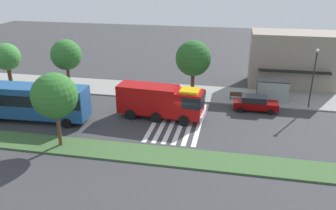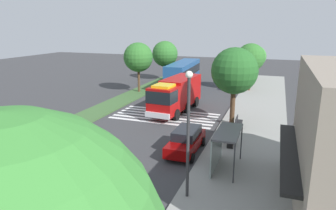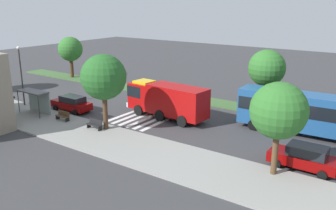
% 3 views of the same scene
% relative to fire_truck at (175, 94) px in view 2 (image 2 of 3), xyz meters
% --- Properties ---
extents(ground_plane, '(120.00, 120.00, 0.00)m').
position_rel_fire_truck_xyz_m(ground_plane, '(2.67, -0.48, -1.96)').
color(ground_plane, '#38383A').
extents(sidewalk, '(60.00, 5.77, 0.14)m').
position_rel_fire_truck_xyz_m(sidewalk, '(2.67, 8.07, -1.89)').
color(sidewalk, gray).
rests_on(sidewalk, ground_plane).
extents(median_strip, '(60.00, 3.00, 0.14)m').
position_rel_fire_truck_xyz_m(median_strip, '(2.67, -7.65, -1.89)').
color(median_strip, '#3D6033').
rests_on(median_strip, ground_plane).
extents(crosswalk, '(4.95, 10.20, 0.01)m').
position_rel_fire_truck_xyz_m(crosswalk, '(1.68, -0.48, -1.96)').
color(crosswalk, silver).
rests_on(crosswalk, ground_plane).
extents(fire_truck, '(9.15, 3.27, 3.44)m').
position_rel_fire_truck_xyz_m(fire_truck, '(0.00, 0.00, 0.00)').
color(fire_truck, '#A50C0C').
rests_on(fire_truck, ground_plane).
extents(parked_car_west, '(4.69, 2.12, 1.77)m').
position_rel_fire_truck_xyz_m(parked_car_west, '(-14.86, 3.98, -1.06)').
color(parked_car_west, '#720505').
rests_on(parked_car_west, ground_plane).
extents(parked_car_mid, '(4.74, 2.01, 1.68)m').
position_rel_fire_truck_xyz_m(parked_car_mid, '(9.47, 3.98, -1.10)').
color(parked_car_mid, '#720505').
rests_on(parked_car_mid, ground_plane).
extents(transit_bus, '(11.30, 3.26, 3.69)m').
position_rel_fire_truck_xyz_m(transit_bus, '(-12.70, -3.03, 0.22)').
color(transit_bus, navy).
rests_on(transit_bus, ground_plane).
extents(bus_stop_shelter, '(3.50, 1.40, 2.46)m').
position_rel_fire_truck_xyz_m(bus_stop_shelter, '(11.46, 6.87, -0.08)').
color(bus_stop_shelter, '#4C4C51').
rests_on(bus_stop_shelter, sidewalk).
extents(bench_near_shelter, '(1.60, 0.50, 0.90)m').
position_rel_fire_truck_xyz_m(bench_near_shelter, '(7.46, 6.84, -1.37)').
color(bench_near_shelter, '#4C3823').
rests_on(bench_near_shelter, sidewalk).
extents(bench_west_of_shelter, '(1.60, 0.50, 0.90)m').
position_rel_fire_truck_xyz_m(bench_west_of_shelter, '(3.03, 6.84, -1.37)').
color(bench_west_of_shelter, black).
rests_on(bench_west_of_shelter, sidewalk).
extents(street_lamp, '(0.36, 0.36, 6.59)m').
position_rel_fire_truck_xyz_m(street_lamp, '(15.35, 5.78, 2.04)').
color(street_lamp, '#2D2D30').
rests_on(street_lamp, sidewalk).
extents(sidewalk_tree_far_west, '(3.47, 3.47, 5.57)m').
position_rel_fire_truck_xyz_m(sidewalk_tree_far_west, '(-21.79, 6.18, 1.97)').
color(sidewalk_tree_far_west, '#47301E').
rests_on(sidewalk_tree_far_west, sidewalk).
extents(sidewalk_tree_west, '(3.77, 3.77, 6.36)m').
position_rel_fire_truck_xyz_m(sidewalk_tree_west, '(-13.47, 6.18, 2.63)').
color(sidewalk_tree_west, '#513823').
rests_on(sidewalk_tree_west, sidewalk).
extents(sidewalk_tree_center, '(4.08, 4.08, 6.86)m').
position_rel_fire_truck_xyz_m(sidewalk_tree_center, '(2.27, 6.18, 2.97)').
color(sidewalk_tree_center, '#47301E').
rests_on(sidewalk_tree_center, sidewalk).
extents(median_tree_far_west, '(4.13, 4.13, 6.25)m').
position_rel_fire_truck_xyz_m(median_tree_far_west, '(-17.65, -7.65, 2.35)').
color(median_tree_far_west, '#47301E').
rests_on(median_tree_far_west, median_strip).
extents(median_tree_west, '(3.85, 3.85, 6.52)m').
position_rel_fire_truck_xyz_m(median_tree_west, '(-7.52, -7.65, 2.76)').
color(median_tree_west, '#513823').
rests_on(median_tree_west, median_strip).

